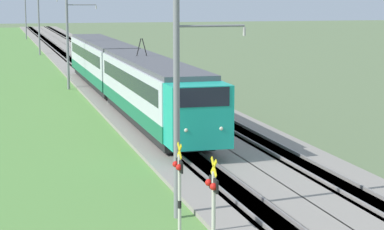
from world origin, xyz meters
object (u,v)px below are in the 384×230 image
object	(u,v)px
crossing_signal_aux	(179,183)
catenary_mast_mid	(68,41)
catenary_mast_near	(178,109)
catenary_mast_far	(39,23)
crossing_signal_near	(213,209)
catenary_mast_distant	(26,16)
passenger_train	(123,72)

from	to	relation	value
crossing_signal_aux	catenary_mast_mid	xyz separation A→B (m)	(39.79, -0.59, 2.12)
catenary_mast_near	catenary_mast_far	size ratio (longest dim) A/B	0.93
crossing_signal_near	catenary_mast_distant	xyz separation A→B (m)	(118.15, -0.55, 2.07)
passenger_train	crossing_signal_near	xyz separation A→B (m)	(-33.71, 3.36, -0.27)
catenary_mast_distant	crossing_signal_aux	bearing A→B (deg)	179.71
catenary_mast_far	catenary_mast_near	bearing A→B (deg)	-180.00
catenary_mast_mid	crossing_signal_near	bearing A→B (deg)	179.27
catenary_mast_near	catenary_mast_distant	distance (m)	112.12
passenger_train	catenary_mast_mid	xyz separation A→B (m)	(9.69, 2.81, 1.66)
catenary_mast_distant	catenary_mast_near	bearing A→B (deg)	-180.00
passenger_train	catenary_mast_near	xyz separation A→B (m)	(-27.68, 2.80, 1.52)
catenary_mast_far	crossing_signal_near	bearing A→B (deg)	179.61
catenary_mast_near	catenary_mast_mid	xyz separation A→B (m)	(37.37, 0.00, 0.14)
catenary_mast_mid	catenary_mast_far	size ratio (longest dim) A/B	0.97
crossing_signal_near	catenary_mast_near	distance (m)	6.31
passenger_train	catenary_mast_mid	bearing A→B (deg)	-163.85
passenger_train	catenary_mast_far	distance (m)	47.18
crossing_signal_near	catenary_mast_mid	distance (m)	43.45
catenary_mast_near	catenary_mast_far	bearing A→B (deg)	0.00
catenary_mast_near	catenary_mast_far	world-z (taller)	catenary_mast_far
crossing_signal_aux	catenary_mast_far	bearing A→B (deg)	-90.43
crossing_signal_aux	catenary_mast_mid	bearing A→B (deg)	-90.84
catenary_mast_mid	catenary_mast_distant	xyz separation A→B (m)	(74.75, 0.00, 0.14)
catenary_mast_near	crossing_signal_aux	bearing A→B (deg)	166.34
catenary_mast_near	catenary_mast_mid	distance (m)	37.37
crossing_signal_aux	catenary_mast_distant	distance (m)	114.56
catenary_mast_near	catenary_mast_distant	bearing A→B (deg)	0.00
crossing_signal_near	catenary_mast_far	size ratio (longest dim) A/B	0.43
crossing_signal_aux	catenary_mast_distant	size ratio (longest dim) A/B	0.40
passenger_train	catenary_mast_near	size ratio (longest dim) A/B	5.44
crossing_signal_near	crossing_signal_aux	size ratio (longest dim) A/B	1.09
passenger_train	catenary_mast_distant	distance (m)	84.50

